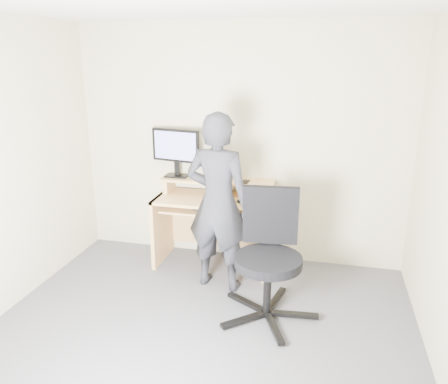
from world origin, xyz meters
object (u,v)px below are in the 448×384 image
at_px(office_chair, 269,251).
at_px(desk, 216,214).
at_px(monitor, 176,148).
at_px(person, 218,203).

bearing_deg(office_chair, desk, 122.88).
bearing_deg(desk, monitor, 171.69).
height_order(office_chair, person, person).
bearing_deg(office_chair, person, 140.09).
bearing_deg(person, monitor, -35.59).
bearing_deg(person, office_chair, 153.28).
height_order(desk, monitor, monitor).
distance_m(monitor, office_chair, 1.61).
relative_size(desk, person, 0.71).
distance_m(office_chair, person, 0.70).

